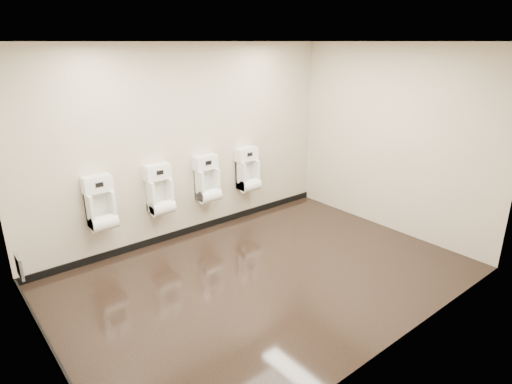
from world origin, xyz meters
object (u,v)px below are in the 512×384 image
urinal_1 (160,193)px  urinal_3 (248,173)px  access_panel (19,267)px  urinal_0 (101,207)px  urinal_2 (207,182)px

urinal_1 → urinal_3: same height
access_panel → urinal_0: size_ratio=0.36×
access_panel → urinal_3: (3.49, 0.43, 0.29)m
urinal_0 → urinal_3: bearing=0.0°
urinal_1 → urinal_3: bearing=0.0°
access_panel → urinal_2: urinal_2 is taller
urinal_2 → urinal_1: bearing=180.0°
urinal_3 → urinal_2: bearing=180.0°
access_panel → urinal_0: (1.08, 0.43, 0.29)m
urinal_2 → urinal_3: same height
urinal_1 → urinal_2: same height
urinal_1 → urinal_2: (0.79, 0.00, 0.00)m
access_panel → urinal_1: 1.99m
urinal_1 → access_panel: bearing=-167.5°
access_panel → urinal_1: bearing=12.5°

